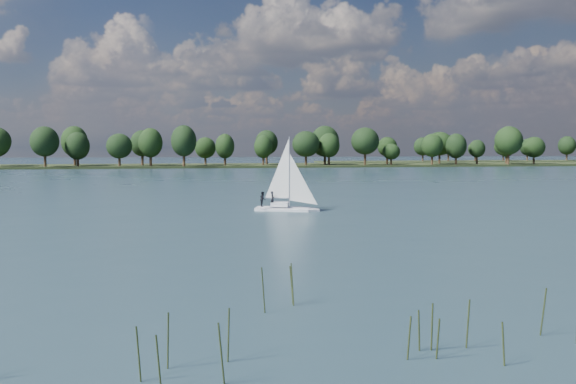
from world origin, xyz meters
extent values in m
plane|color=#233342|center=(0.00, 100.00, 0.00)|extent=(700.00, 700.00, 0.00)
cube|color=black|center=(0.00, 212.00, 0.00)|extent=(660.00, 40.00, 1.50)
cube|color=black|center=(160.00, 260.00, 0.00)|extent=(220.00, 30.00, 1.40)
cube|color=white|center=(-7.28, 39.16, 0.00)|extent=(6.95, 4.31, 0.79)
cube|color=white|center=(-7.28, 39.16, 0.79)|extent=(2.29, 1.86, 0.50)
cylinder|color=#B8B8BF|center=(-7.28, 39.16, 4.51)|extent=(0.12, 0.12, 7.93)
imported|color=black|center=(-8.61, 39.37, 1.40)|extent=(0.60, 0.72, 1.71)
imported|color=black|center=(-9.75, 39.13, 1.40)|extent=(0.81, 0.95, 1.71)
cylinder|color=#283316|center=(-10.90, -12.51, 0.78)|extent=(3.20, 3.20, 1.66)
cylinder|color=#283316|center=(-19.64, -12.28, 0.87)|extent=(3.20, 3.20, 1.83)
cylinder|color=#283316|center=(-4.66, -10.54, 0.95)|extent=(3.20, 3.20, 1.99)
cylinder|color=#283316|center=(-14.98, -4.86, 0.90)|extent=(3.20, 3.20, 1.90)
camera|label=1|loc=(-20.21, -32.63, 7.26)|focal=40.00mm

